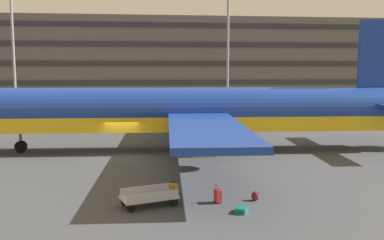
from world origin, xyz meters
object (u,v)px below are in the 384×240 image
at_px(suitcase_red, 174,190).
at_px(backpack_scuffed, 255,196).
at_px(suitcase_small, 218,196).
at_px(baggage_cart, 149,197).
at_px(suitcase_navy, 173,198).
at_px(airliner, 189,112).
at_px(suitcase_purple, 242,210).

xyz_separation_m(suitcase_red, backpack_scuffed, (3.91, -1.13, -0.15)).
bearing_deg(suitcase_small, backpack_scuffed, 3.75).
bearing_deg(suitcase_small, baggage_cart, -178.71).
height_order(suitcase_navy, baggage_cart, suitcase_navy).
height_order(suitcase_navy, suitcase_red, suitcase_navy).
xyz_separation_m(suitcase_navy, baggage_cart, (-1.12, 0.01, 0.07)).
height_order(backpack_scuffed, baggage_cart, baggage_cart).
relative_size(suitcase_small, suitcase_red, 1.09).
relative_size(backpack_scuffed, baggage_cart, 0.15).
bearing_deg(suitcase_navy, suitcase_red, 84.22).
height_order(airliner, suitcase_navy, airliner).
bearing_deg(suitcase_red, baggage_cart, -133.35).
height_order(suitcase_small, baggage_cart, suitcase_small).
bearing_deg(suitcase_red, suitcase_purple, -43.95).
height_order(suitcase_purple, suitcase_red, suitcase_red).
relative_size(suitcase_purple, backpack_scuffed, 1.55).
height_order(suitcase_navy, suitcase_purple, suitcase_navy).
relative_size(airliner, baggage_cart, 11.63).
bearing_deg(airliner, backpack_scuffed, -82.04).
bearing_deg(suitcase_navy, baggage_cart, 179.34).
relative_size(airliner, suitcase_purple, 50.84).
bearing_deg(backpack_scuffed, airliner, 97.96).
relative_size(suitcase_navy, baggage_cart, 0.26).
bearing_deg(baggage_cart, suitcase_purple, -19.31).
distance_m(suitcase_navy, backpack_scuffed, 4.05).
height_order(suitcase_small, backpack_scuffed, suitcase_small).
xyz_separation_m(suitcase_purple, backpack_scuffed, (1.03, 1.64, 0.09)).
xyz_separation_m(suitcase_purple, baggage_cart, (-4.13, 1.45, 0.30)).
xyz_separation_m(airliner, suitcase_small, (-0.01, -13.36, -2.69)).
bearing_deg(suitcase_purple, baggage_cart, 160.69).
bearing_deg(suitcase_navy, airliner, 80.74).
xyz_separation_m(suitcase_red, baggage_cart, (-1.25, -1.33, 0.07)).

